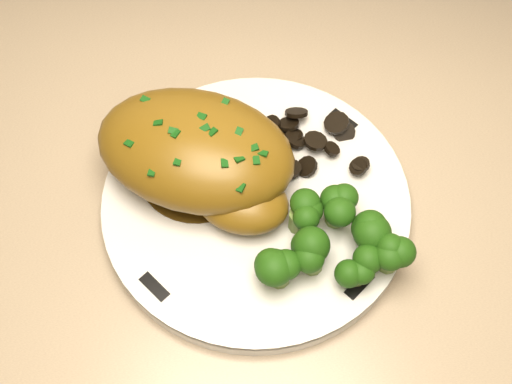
# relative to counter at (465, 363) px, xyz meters

# --- Properties ---
(counter) EXTENTS (1.92, 0.65, 0.95)m
(counter) POSITION_rel_counter_xyz_m (0.00, 0.00, 0.00)
(counter) COLOR brown
(counter) RESTS_ON ground
(plate) EXTENTS (0.28, 0.28, 0.02)m
(plate) POSITION_rel_counter_xyz_m (-0.31, -0.01, 0.42)
(plate) COLOR silver
(plate) RESTS_ON counter
(rim_accent_0) EXTENTS (0.03, 0.03, 0.00)m
(rim_accent_0) POSITION_rel_counter_xyz_m (-0.24, 0.09, 0.43)
(rim_accent_0) COLOR black
(rim_accent_0) RESTS_ON plate
(rim_accent_1) EXTENTS (0.03, 0.03, 0.00)m
(rim_accent_1) POSITION_rel_counter_xyz_m (-0.41, 0.06, 0.43)
(rim_accent_1) COLOR black
(rim_accent_1) RESTS_ON plate
(rim_accent_2) EXTENTS (0.03, 0.03, 0.00)m
(rim_accent_2) POSITION_rel_counter_xyz_m (-0.38, -0.11, 0.43)
(rim_accent_2) COLOR black
(rim_accent_2) RESTS_ON plate
(rim_accent_3) EXTENTS (0.03, 0.03, 0.00)m
(rim_accent_3) POSITION_rel_counter_xyz_m (-0.21, -0.08, 0.43)
(rim_accent_3) COLOR black
(rim_accent_3) RESTS_ON plate
(gravy_pool) EXTENTS (0.11, 0.11, 0.00)m
(gravy_pool) POSITION_rel_counter_xyz_m (-0.36, 0.01, 0.43)
(gravy_pool) COLOR #39260A
(gravy_pool) RESTS_ON plate
(chicken_breast) EXTENTS (0.20, 0.15, 0.07)m
(chicken_breast) POSITION_rel_counter_xyz_m (-0.36, 0.01, 0.46)
(chicken_breast) COLOR brown
(chicken_breast) RESTS_ON plate
(mushroom_pile) EXTENTS (0.10, 0.07, 0.03)m
(mushroom_pile) POSITION_rel_counter_xyz_m (-0.27, 0.05, 0.44)
(mushroom_pile) COLOR black
(mushroom_pile) RESTS_ON plate
(broccoli_florets) EXTENTS (0.12, 0.09, 0.04)m
(broccoli_florets) POSITION_rel_counter_xyz_m (-0.23, -0.06, 0.45)
(broccoli_florets) COLOR #5C7531
(broccoli_florets) RESTS_ON plate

